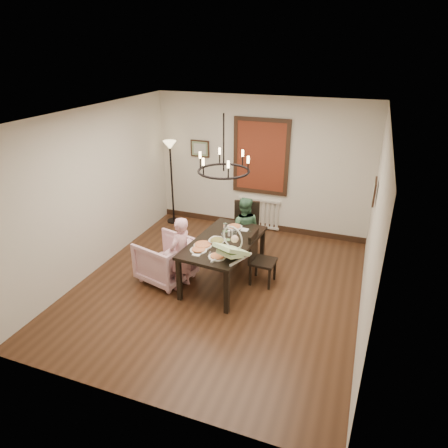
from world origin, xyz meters
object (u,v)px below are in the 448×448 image
Objects in this scene: floor_lamp at (172,184)px; chair_far at (245,231)px; drinking_glass at (223,237)px; armchair at (166,260)px; dining_table at (224,245)px; seated_man at (244,234)px; baby_bouncer at (232,248)px; chair_right at (263,259)px; elderly_woman at (181,260)px.

chair_far is at bearing -26.97° from floor_lamp.
drinking_glass is 0.08× the size of floor_lamp.
armchair is (-1.02, -1.20, -0.16)m from chair_far.
seated_man is at bearing 90.80° from dining_table.
baby_bouncer is at bearing 93.45° from armchair.
armchair is at bearing -139.76° from chair_far.
baby_bouncer is at bearing -53.69° from dining_table.
drinking_glass reaches higher than dining_table.
chair_right is 0.77m from drinking_glass.
armchair is at bearing -100.14° from elderly_woman.
drinking_glass is (0.95, 0.26, 0.47)m from armchair.
seated_man is 0.56× the size of floor_lamp.
chair_right is 1.64m from armchair.
seated_man is at bearing 85.58° from drinking_glass.
drinking_glass is at bearing 137.14° from elderly_woman.
elderly_woman is 1.03× the size of seated_man.
chair_right is 6.59× the size of drinking_glass.
baby_bouncer is at bearing -89.94° from chair_far.
chair_far is 0.59× the size of floor_lamp.
baby_bouncer is 0.62m from drinking_glass.
chair_right reaches higher than armchair.
floor_lamp is at bearing 57.37° from chair_right.
dining_table is 1.90× the size of chair_right.
floor_lamp is at bearing -38.49° from seated_man.
chair_far reaches higher than armchair.
elderly_woman reaches higher than armchair.
drinking_glass is at bearing -103.99° from chair_far.
elderly_woman is at bearing -125.41° from chair_far.
chair_right is at bearing -34.59° from floor_lamp.
dining_table is at bearing 110.06° from chair_right.
seated_man is 1.88× the size of baby_bouncer.
dining_table is at bearing -33.42° from drinking_glass.
dining_table is 12.50× the size of drinking_glass.
chair_far is 2.28m from floor_lamp.
baby_bouncer reaches higher than armchair.
elderly_woman is 1.94× the size of baby_bouncer.
chair_right is at bearing 128.79° from elderly_woman.
elderly_woman is (0.36, -0.15, 0.15)m from armchair.
chair_right is at bearing 121.16° from armchair.
armchair is 1.54m from seated_man.
dining_table is 2.77m from floor_lamp.
chair_far is 1.00m from drinking_glass.
dining_table is at bearing -103.63° from chair_far.
baby_bouncer reaches higher than elderly_woman.
baby_bouncer is 0.30× the size of floor_lamp.
baby_bouncer reaches higher than chair_far.
elderly_woman is (-0.59, -0.40, -0.17)m from dining_table.
chair_far is at bearing 38.64° from chair_right.
floor_lamp reaches higher than chair_far.
drinking_glass is (0.58, 0.41, 0.32)m from elderly_woman.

